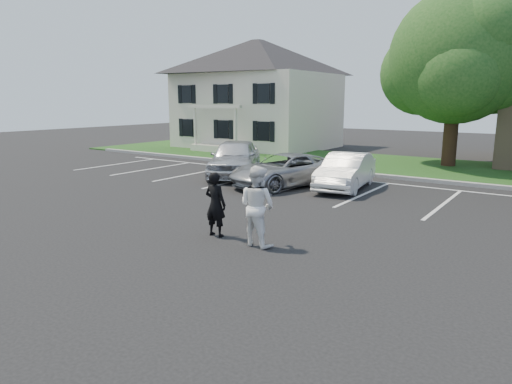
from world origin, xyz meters
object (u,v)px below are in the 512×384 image
at_px(man_white_shirt, 257,206).
at_px(car_silver_west, 235,158).
at_px(man_black_suit, 215,204).
at_px(car_silver_minivan, 285,170).
at_px(car_white_sedan, 346,171).
at_px(house, 257,94).
at_px(tree, 459,60).

xyz_separation_m(man_white_shirt, car_silver_west, (-6.54, 7.73, -0.12)).
xyz_separation_m(man_black_suit, car_silver_minivan, (-2.09, 6.87, -0.17)).
relative_size(car_silver_minivan, car_white_sedan, 1.13).
bearing_deg(car_white_sedan, man_white_shirt, -90.11).
xyz_separation_m(man_black_suit, car_white_sedan, (0.11, 7.80, -0.14)).
distance_m(house, car_white_sedan, 16.77).
relative_size(car_silver_west, car_silver_minivan, 1.04).
bearing_deg(man_white_shirt, house, -49.80).
bearing_deg(car_silver_minivan, car_silver_west, -175.83).
bearing_deg(car_silver_west, car_silver_minivan, -43.00).
height_order(man_black_suit, car_white_sedan, man_black_suit).
height_order(man_white_shirt, car_silver_minivan, man_white_shirt).
bearing_deg(car_silver_west, tree, 21.57).
height_order(man_black_suit, man_white_shirt, man_white_shirt).
distance_m(tree, car_silver_west, 12.30).
bearing_deg(tree, car_white_sedan, -103.37).
distance_m(tree, man_black_suit, 17.18).
bearing_deg(car_white_sedan, car_silver_minivan, -165.89).
bearing_deg(car_silver_west, man_white_shirt, -77.85).
bearing_deg(car_silver_minivan, house, 147.62).
height_order(house, car_silver_minivan, house).
relative_size(man_white_shirt, car_silver_minivan, 0.41).
distance_m(car_silver_west, car_white_sedan, 5.36).
bearing_deg(tree, man_white_shirt, -93.02).
bearing_deg(house, tree, -10.86).
height_order(house, car_white_sedan, house).
bearing_deg(tree, man_black_suit, -97.48).
height_order(man_white_shirt, car_silver_west, man_white_shirt).
distance_m(car_silver_minivan, car_white_sedan, 2.39).
xyz_separation_m(man_white_shirt, car_silver_minivan, (-3.39, 6.89, -0.31)).
bearing_deg(house, car_silver_west, -59.93).
bearing_deg(house, man_white_shirt, -55.51).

